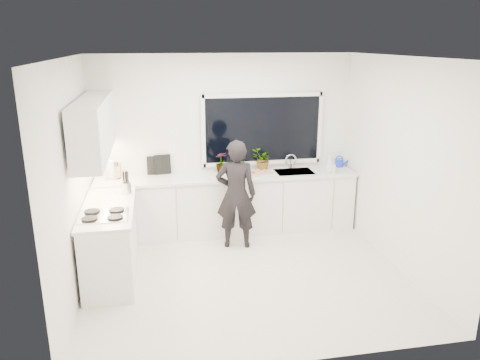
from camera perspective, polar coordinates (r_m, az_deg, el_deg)
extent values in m
cube|color=beige|center=(6.11, 0.72, -11.55)|extent=(4.00, 3.50, 0.02)
cube|color=white|center=(7.28, -1.93, 4.53)|extent=(4.00, 0.02, 2.70)
cube|color=white|center=(5.58, -19.92, -0.27)|extent=(0.02, 3.50, 2.70)
cube|color=white|center=(6.29, 19.04, 1.67)|extent=(0.02, 3.50, 2.70)
cube|color=white|center=(5.39, 0.83, 14.86)|extent=(4.00, 3.50, 0.02)
cube|color=black|center=(7.32, 2.77, 6.18)|extent=(1.80, 0.02, 1.00)
cube|color=white|center=(7.24, -1.49, -3.04)|extent=(3.92, 0.58, 0.88)
cube|color=white|center=(6.17, -15.46, -7.28)|extent=(0.58, 1.60, 0.88)
cube|color=silver|center=(7.08, -1.51, 0.44)|extent=(3.94, 0.62, 0.04)
cube|color=silver|center=(6.00, -15.79, -3.25)|extent=(0.62, 1.60, 0.04)
cube|color=white|center=(6.11, -17.35, 6.22)|extent=(0.34, 2.10, 0.70)
cube|color=silver|center=(7.33, 6.61, 0.65)|extent=(0.58, 0.42, 0.14)
cylinder|color=silver|center=(7.47, 6.21, 2.24)|extent=(0.03, 0.03, 0.22)
cube|color=black|center=(5.66, -16.31, -4.12)|extent=(0.56, 0.48, 0.03)
imported|color=black|center=(6.61, -0.48, -1.77)|extent=(0.64, 0.48, 1.58)
cube|color=silver|center=(7.14, 2.05, 0.85)|extent=(0.51, 0.43, 0.03)
cube|color=red|center=(7.13, 2.05, 0.98)|extent=(0.46, 0.39, 0.01)
cylinder|color=#1636D2|center=(7.71, 11.99, 2.08)|extent=(0.18, 0.18, 0.13)
cylinder|color=silver|center=(7.10, -15.45, 1.12)|extent=(0.13, 0.13, 0.26)
cube|color=#9B6848|center=(7.14, -14.89, 1.08)|extent=(0.14, 0.11, 0.22)
cylinder|color=silver|center=(6.38, -13.69, -0.96)|extent=(0.15, 0.15, 0.16)
cube|color=black|center=(7.20, -10.41, 1.76)|extent=(0.22, 0.04, 0.28)
cube|color=black|center=(7.20, -9.42, 1.89)|extent=(0.25, 0.06, 0.30)
imported|color=#26662D|center=(7.19, -2.27, 2.16)|extent=(0.23, 0.23, 0.32)
imported|color=#26662D|center=(7.25, 0.34, 2.19)|extent=(0.14, 0.18, 0.30)
imported|color=#26662D|center=(7.30, 2.72, 2.47)|extent=(0.38, 0.36, 0.34)
imported|color=#D8BF66|center=(7.31, 10.87, 1.93)|extent=(0.13, 0.13, 0.27)
imported|color=#D8BF66|center=(7.34, 11.24, 1.63)|extent=(0.12, 0.12, 0.19)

